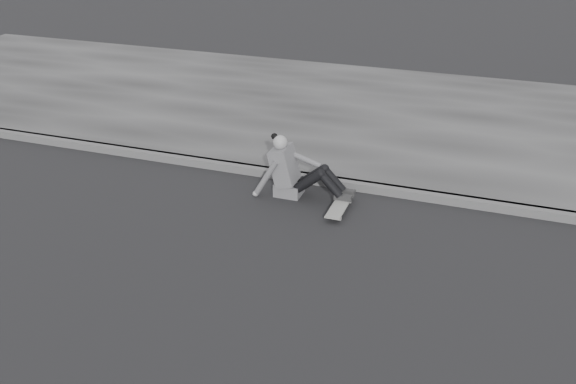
# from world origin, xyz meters

# --- Properties ---
(ground) EXTENTS (80.00, 80.00, 0.00)m
(ground) POSITION_xyz_m (0.00, 0.00, 0.00)
(ground) COLOR black
(ground) RESTS_ON ground
(curb) EXTENTS (24.00, 0.16, 0.12)m
(curb) POSITION_xyz_m (0.00, 2.58, 0.06)
(curb) COLOR #505050
(curb) RESTS_ON ground
(sidewalk) EXTENTS (24.00, 6.00, 0.12)m
(sidewalk) POSITION_xyz_m (0.00, 5.60, 0.06)
(sidewalk) COLOR #383838
(sidewalk) RESTS_ON ground
(skateboard) EXTENTS (0.20, 0.78, 0.09)m
(skateboard) POSITION_xyz_m (-0.69, 1.87, 0.07)
(skateboard) COLOR #AAA9A4
(skateboard) RESTS_ON ground
(seated_woman) EXTENTS (1.38, 0.46, 0.88)m
(seated_woman) POSITION_xyz_m (-1.43, 2.11, 0.36)
(seated_woman) COLOR #58585B
(seated_woman) RESTS_ON ground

